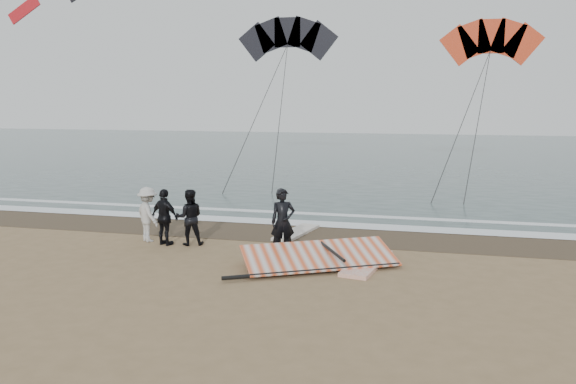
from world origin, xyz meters
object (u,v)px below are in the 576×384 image
board_white (367,263)px  sail_rig (318,258)px  board_cream (296,233)px  man_main (283,222)px

board_white → sail_rig: bearing=-156.2°
board_cream → sail_rig: sail_rig is taller
board_white → sail_rig: size_ratio=0.61×
man_main → board_white: bearing=-36.4°
man_main → board_white: man_main is taller
man_main → board_white: 2.59m
man_main → board_cream: 2.63m
man_main → board_cream: (-0.16, 2.47, -0.89)m
board_cream → board_white: bearing=-36.0°
sail_rig → man_main: bearing=147.1°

